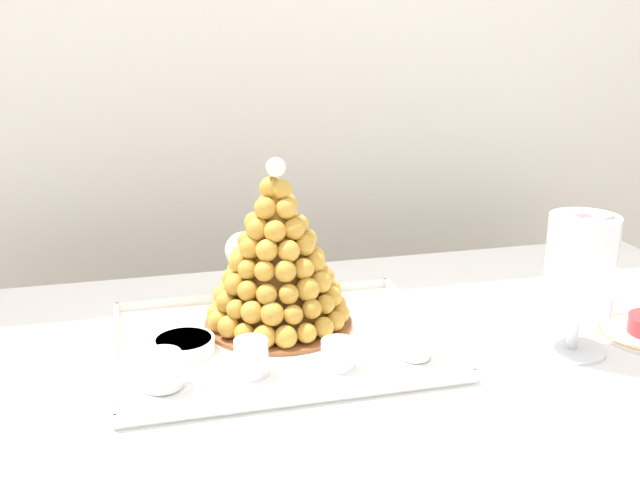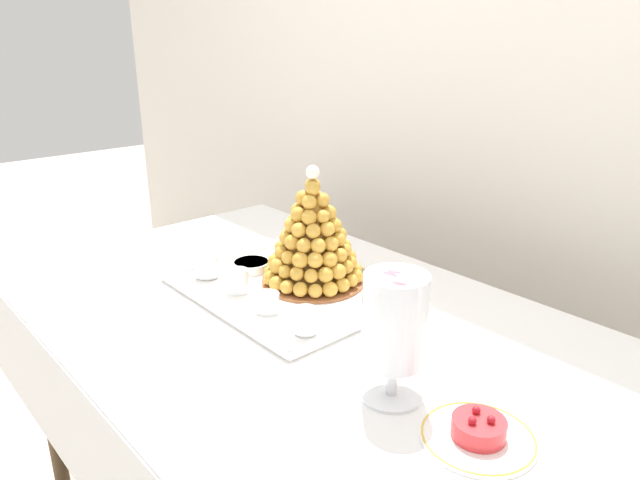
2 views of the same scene
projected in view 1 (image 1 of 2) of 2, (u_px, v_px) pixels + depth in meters
backdrop_wall at (273, 27)px, 1.84m from camera, size 4.80×0.10×2.50m
buffet_table at (367, 399)px, 1.27m from camera, size 1.65×0.98×0.73m
serving_tray at (278, 343)px, 1.28m from camera, size 0.55×0.43×0.02m
croquembouche at (277, 261)px, 1.31m from camera, size 0.27×0.27×0.31m
dessert_cup_left at (162, 371)px, 1.12m from camera, size 0.06×0.06×0.06m
dessert_cup_mid_left at (251, 359)px, 1.16m from camera, size 0.05×0.05×0.06m
dessert_cup_centre at (338, 355)px, 1.18m from camera, size 0.06×0.06×0.05m
dessert_cup_mid_right at (416, 343)px, 1.21m from camera, size 0.05×0.05×0.06m
creme_brulee_ramekin at (184, 344)px, 1.24m from camera, size 0.10×0.10×0.02m
macaron_goblet at (580, 267)px, 1.22m from camera, size 0.11×0.11×0.25m
wine_glass at (244, 254)px, 1.37m from camera, size 0.07×0.07×0.17m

